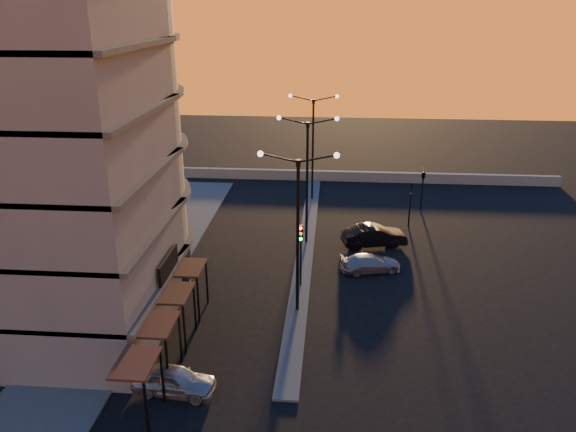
{
  "coord_description": "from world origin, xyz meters",
  "views": [
    {
      "loc": [
        1.82,
        -28.47,
        16.71
      ],
      "look_at": [
        -1.0,
        5.57,
        3.78
      ],
      "focal_mm": 35.0,
      "sensor_mm": 36.0,
      "label": 1
    }
  ],
  "objects_px": {
    "streetlamp_mid": "(307,171)",
    "car_sedan": "(374,236)",
    "traffic_light_main": "(301,246)",
    "car_hatchback": "(174,380)",
    "car_wagon": "(370,263)"
  },
  "relations": [
    {
      "from": "traffic_light_main",
      "to": "car_hatchback",
      "type": "bearing_deg",
      "value": -115.74
    },
    {
      "from": "car_hatchback",
      "to": "car_wagon",
      "type": "distance_m",
      "value": 16.47
    },
    {
      "from": "car_sedan",
      "to": "traffic_light_main",
      "type": "bearing_deg",
      "value": 131.17
    },
    {
      "from": "streetlamp_mid",
      "to": "car_sedan",
      "type": "bearing_deg",
      "value": -0.83
    },
    {
      "from": "car_hatchback",
      "to": "car_wagon",
      "type": "relative_size",
      "value": 0.96
    },
    {
      "from": "traffic_light_main",
      "to": "car_hatchback",
      "type": "relative_size",
      "value": 1.11
    },
    {
      "from": "streetlamp_mid",
      "to": "traffic_light_main",
      "type": "bearing_deg",
      "value": -90.0
    },
    {
      "from": "car_hatchback",
      "to": "car_wagon",
      "type": "bearing_deg",
      "value": -29.71
    },
    {
      "from": "car_hatchback",
      "to": "car_wagon",
      "type": "xyz_separation_m",
      "value": [
        9.61,
        13.37,
        -0.07
      ]
    },
    {
      "from": "streetlamp_mid",
      "to": "traffic_light_main",
      "type": "xyz_separation_m",
      "value": [
        0.0,
        -7.13,
        -2.7
      ]
    },
    {
      "from": "streetlamp_mid",
      "to": "car_hatchback",
      "type": "xyz_separation_m",
      "value": [
        -5.11,
        -17.73,
        -4.94
      ]
    },
    {
      "from": "car_hatchback",
      "to": "car_sedan",
      "type": "bearing_deg",
      "value": -23.8
    },
    {
      "from": "traffic_light_main",
      "to": "car_sedan",
      "type": "xyz_separation_m",
      "value": [
        5.0,
        7.06,
        -2.11
      ]
    },
    {
      "from": "car_sedan",
      "to": "car_wagon",
      "type": "relative_size",
      "value": 1.17
    },
    {
      "from": "streetlamp_mid",
      "to": "car_wagon",
      "type": "bearing_deg",
      "value": -44.07
    }
  ]
}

